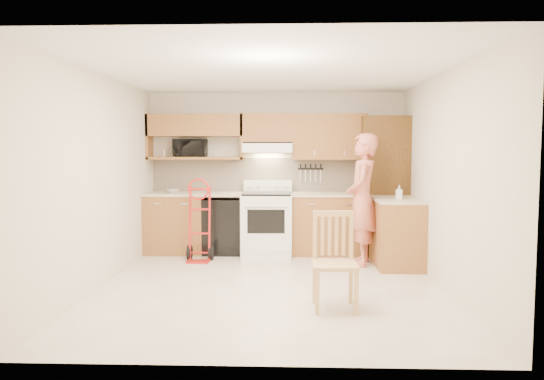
# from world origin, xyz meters

# --- Properties ---
(floor) EXTENTS (4.00, 4.50, 0.02)m
(floor) POSITION_xyz_m (0.00, 0.00, -0.01)
(floor) COLOR beige
(floor) RESTS_ON ground
(ceiling) EXTENTS (4.00, 4.50, 0.02)m
(ceiling) POSITION_xyz_m (0.00, 0.00, 2.51)
(ceiling) COLOR white
(ceiling) RESTS_ON ground
(wall_back) EXTENTS (4.00, 0.02, 2.50)m
(wall_back) POSITION_xyz_m (0.00, 2.26, 1.25)
(wall_back) COLOR beige
(wall_back) RESTS_ON ground
(wall_front) EXTENTS (4.00, 0.02, 2.50)m
(wall_front) POSITION_xyz_m (0.00, -2.26, 1.25)
(wall_front) COLOR beige
(wall_front) RESTS_ON ground
(wall_left) EXTENTS (0.02, 4.50, 2.50)m
(wall_left) POSITION_xyz_m (-2.01, 0.00, 1.25)
(wall_left) COLOR beige
(wall_left) RESTS_ON ground
(wall_right) EXTENTS (0.02, 4.50, 2.50)m
(wall_right) POSITION_xyz_m (2.01, 0.00, 1.25)
(wall_right) COLOR beige
(wall_right) RESTS_ON ground
(backsplash) EXTENTS (3.92, 0.03, 0.55)m
(backsplash) POSITION_xyz_m (0.00, 2.23, 1.20)
(backsplash) COLOR beige
(backsplash) RESTS_ON wall_back
(lower_cab_left) EXTENTS (0.90, 0.60, 0.90)m
(lower_cab_left) POSITION_xyz_m (-1.55, 1.95, 0.45)
(lower_cab_left) COLOR #A47135
(lower_cab_left) RESTS_ON ground
(dishwasher) EXTENTS (0.60, 0.60, 0.85)m
(dishwasher) POSITION_xyz_m (-0.80, 1.95, 0.42)
(dishwasher) COLOR black
(dishwasher) RESTS_ON ground
(lower_cab_right) EXTENTS (1.14, 0.60, 0.90)m
(lower_cab_right) POSITION_xyz_m (0.83, 1.95, 0.45)
(lower_cab_right) COLOR #A47135
(lower_cab_right) RESTS_ON ground
(countertop_left) EXTENTS (1.50, 0.63, 0.04)m
(countertop_left) POSITION_xyz_m (-1.25, 1.95, 0.92)
(countertop_left) COLOR #BAAF99
(countertop_left) RESTS_ON lower_cab_left
(countertop_right) EXTENTS (1.14, 0.63, 0.04)m
(countertop_right) POSITION_xyz_m (0.83, 1.95, 0.92)
(countertop_right) COLOR #BAAF99
(countertop_right) RESTS_ON lower_cab_right
(cab_return_right) EXTENTS (0.60, 1.00, 0.90)m
(cab_return_right) POSITION_xyz_m (1.70, 1.15, 0.45)
(cab_return_right) COLOR #A47135
(cab_return_right) RESTS_ON ground
(countertop_return) EXTENTS (0.63, 1.00, 0.04)m
(countertop_return) POSITION_xyz_m (1.70, 1.15, 0.92)
(countertop_return) COLOR #BAAF99
(countertop_return) RESTS_ON cab_return_right
(pantry_tall) EXTENTS (0.70, 0.60, 2.10)m
(pantry_tall) POSITION_xyz_m (1.65, 1.95, 1.05)
(pantry_tall) COLOR brown
(pantry_tall) RESTS_ON ground
(upper_cab_left) EXTENTS (1.50, 0.33, 0.34)m
(upper_cab_left) POSITION_xyz_m (-1.25, 2.08, 1.98)
(upper_cab_left) COLOR #A47135
(upper_cab_left) RESTS_ON wall_back
(upper_shelf_mw) EXTENTS (1.50, 0.33, 0.04)m
(upper_shelf_mw) POSITION_xyz_m (-1.25, 2.08, 1.47)
(upper_shelf_mw) COLOR #A47135
(upper_shelf_mw) RESTS_ON wall_back
(upper_cab_center) EXTENTS (0.76, 0.33, 0.44)m
(upper_cab_center) POSITION_xyz_m (-0.12, 2.08, 1.94)
(upper_cab_center) COLOR #A47135
(upper_cab_center) RESTS_ON wall_back
(upper_cab_right) EXTENTS (1.14, 0.33, 0.70)m
(upper_cab_right) POSITION_xyz_m (0.83, 2.08, 1.80)
(upper_cab_right) COLOR #A47135
(upper_cab_right) RESTS_ON wall_back
(range_hood) EXTENTS (0.76, 0.46, 0.14)m
(range_hood) POSITION_xyz_m (-0.12, 2.02, 1.63)
(range_hood) COLOR white
(range_hood) RESTS_ON wall_back
(knife_strip) EXTENTS (0.40, 0.05, 0.29)m
(knife_strip) POSITION_xyz_m (0.55, 2.21, 1.24)
(knife_strip) COLOR black
(knife_strip) RESTS_ON backsplash
(microwave) EXTENTS (0.50, 0.34, 0.28)m
(microwave) POSITION_xyz_m (-1.33, 2.08, 1.63)
(microwave) COLOR black
(microwave) RESTS_ON upper_shelf_mw
(range) EXTENTS (0.76, 1.00, 1.12)m
(range) POSITION_xyz_m (-0.12, 1.81, 0.56)
(range) COLOR white
(range) RESTS_ON ground
(person) EXTENTS (0.54, 0.73, 1.83)m
(person) POSITION_xyz_m (1.23, 1.19, 0.92)
(person) COLOR #D87059
(person) RESTS_ON ground
(hand_truck) EXTENTS (0.43, 0.40, 1.08)m
(hand_truck) POSITION_xyz_m (-1.08, 1.33, 0.54)
(hand_truck) COLOR red
(hand_truck) RESTS_ON ground
(dining_chair) EXTENTS (0.45, 0.49, 0.98)m
(dining_chair) POSITION_xyz_m (0.68, -0.83, 0.49)
(dining_chair) COLOR tan
(dining_chair) RESTS_ON ground
(soap_bottle) EXTENTS (0.10, 0.10, 0.19)m
(soap_bottle) POSITION_xyz_m (1.70, 1.04, 1.03)
(soap_bottle) COLOR white
(soap_bottle) RESTS_ON countertop_return
(bowl) EXTENTS (0.25, 0.25, 0.05)m
(bowl) POSITION_xyz_m (-1.59, 1.95, 0.96)
(bowl) COLOR white
(bowl) RESTS_ON countertop_left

